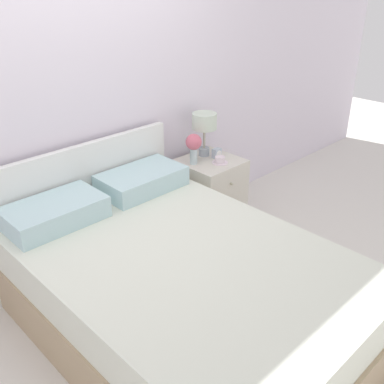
# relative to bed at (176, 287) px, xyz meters

# --- Properties ---
(ground_plane) EXTENTS (12.00, 12.00, 0.00)m
(ground_plane) POSITION_rel_bed_xyz_m (0.00, 0.99, -0.31)
(ground_plane) COLOR silver
(wall_back) EXTENTS (8.00, 0.06, 2.60)m
(wall_back) POSITION_rel_bed_xyz_m (0.00, 1.06, 0.99)
(wall_back) COLOR white
(wall_back) RESTS_ON ground_plane
(bed) EXTENTS (1.47, 2.11, 0.95)m
(bed) POSITION_rel_bed_xyz_m (0.00, 0.00, 0.00)
(bed) COLOR tan
(bed) RESTS_ON ground_plane
(nightstand) EXTENTS (0.47, 0.48, 0.61)m
(nightstand) POSITION_rel_bed_xyz_m (1.06, 0.74, -0.01)
(nightstand) COLOR silver
(nightstand) RESTS_ON ground_plane
(table_lamp) EXTENTS (0.20, 0.20, 0.37)m
(table_lamp) POSITION_rel_bed_xyz_m (1.10, 0.85, 0.57)
(table_lamp) COLOR #A8B2BC
(table_lamp) RESTS_ON nightstand
(flower_vase) EXTENTS (0.13, 0.13, 0.25)m
(flower_vase) POSITION_rel_bed_xyz_m (0.92, 0.79, 0.46)
(flower_vase) COLOR silver
(flower_vase) RESTS_ON nightstand
(teacup) EXTENTS (0.13, 0.13, 0.05)m
(teacup) POSITION_rel_bed_xyz_m (1.08, 0.65, 0.32)
(teacup) COLOR white
(teacup) RESTS_ON nightstand
(alarm_clock) EXTENTS (0.07, 0.05, 0.08)m
(alarm_clock) POSITION_rel_bed_xyz_m (1.14, 0.74, 0.33)
(alarm_clock) COLOR silver
(alarm_clock) RESTS_ON nightstand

